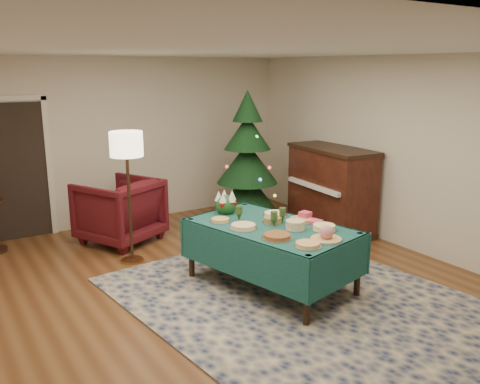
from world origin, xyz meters
TOP-DOWN VIEW (x-y plane):
  - room_shell at (0.00, 0.00)m, footprint 7.00×7.00m
  - doorway at (-1.60, 3.48)m, footprint 1.08×0.04m
  - rug at (0.62, -0.55)m, footprint 3.64×4.53m
  - buffet_table at (0.57, 0.01)m, footprint 1.55×2.15m
  - platter_0 at (0.47, -0.77)m, footprint 0.29×0.29m
  - platter_1 at (0.76, -0.71)m, footprint 0.34×0.34m
  - platter_2 at (0.97, -0.44)m, footprint 0.29×0.29m
  - platter_3 at (0.35, -0.40)m, footprint 0.33×0.33m
  - platter_4 at (0.72, -0.24)m, footprint 0.25×0.25m
  - platter_5 at (0.96, -0.05)m, footprint 0.31×0.31m
  - platter_6 at (0.24, 0.09)m, footprint 0.32×0.32m
  - platter_7 at (0.64, 0.08)m, footprint 0.24×0.24m
  - platter_8 at (0.85, 0.32)m, footprint 0.31×0.31m
  - platter_9 at (0.15, 0.46)m, footprint 0.25×0.25m
  - goblet_0 at (0.36, 0.38)m, footprint 0.08×0.08m
  - goblet_1 at (0.76, 0.05)m, footprint 0.08×0.08m
  - goblet_2 at (0.58, -0.03)m, footprint 0.08×0.08m
  - napkin_stack at (1.05, -0.19)m, footprint 0.18×0.18m
  - gift_box at (1.05, -0.02)m, footprint 0.15×0.15m
  - centerpiece at (0.40, 0.74)m, footprint 0.27×0.27m
  - armchair at (-0.36, 2.53)m, footprint 1.33×1.30m
  - floor_lamp at (-0.52, 1.66)m, footprint 0.42×0.42m
  - christmas_tree at (1.69, 2.21)m, footprint 1.27×1.27m
  - piano at (2.66, 1.28)m, footprint 0.84×1.59m

SIDE VIEW (x-z plane):
  - rug at x=0.62m, z-range 0.00..0.02m
  - armchair at x=-0.36m, z-range 0.00..1.04m
  - buffet_table at x=0.57m, z-range 0.23..0.98m
  - piano at x=2.66m, z-range -0.01..1.31m
  - platter_9 at x=0.15m, z-range 0.75..0.79m
  - platter_5 at x=0.96m, z-range 0.75..0.79m
  - platter_8 at x=0.85m, z-range 0.75..0.79m
  - napkin_stack at x=1.05m, z-range 0.75..0.79m
  - platter_0 at x=0.47m, z-range 0.75..0.80m
  - platter_6 at x=0.24m, z-range 0.75..0.80m
  - platter_3 at x=0.35m, z-range 0.75..0.80m
  - platter_2 at x=0.97m, z-range 0.75..0.81m
  - platter_7 at x=0.64m, z-range 0.75..0.82m
  - platter_4 at x=0.72m, z-range 0.75..0.85m
  - gift_box at x=1.05m, z-range 0.75..0.85m
  - platter_1 at x=0.76m, z-range 0.74..0.90m
  - goblet_0 at x=0.36m, z-range 0.76..0.94m
  - goblet_1 at x=0.76m, z-range 0.76..0.94m
  - goblet_2 at x=0.58m, z-range 0.76..0.94m
  - centerpiece at x=0.40m, z-range 0.73..1.04m
  - christmas_tree at x=1.69m, z-range -0.11..2.08m
  - doorway at x=-1.60m, z-range 0.02..2.18m
  - room_shell at x=0.00m, z-range -2.15..4.85m
  - floor_lamp at x=-0.52m, z-range 0.61..2.35m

